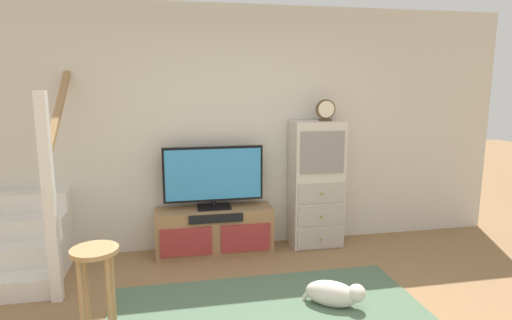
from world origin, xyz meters
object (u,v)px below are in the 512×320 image
(side_cabinet, at_px, (316,184))
(television, at_px, (213,176))
(media_console, at_px, (215,231))
(dog, at_px, (335,294))
(desk_clock, at_px, (326,110))
(bar_stool_near, at_px, (96,271))

(side_cabinet, bearing_deg, television, 179.33)
(media_console, relative_size, dog, 2.60)
(dog, bearing_deg, side_cabinet, 77.59)
(television, height_order, side_cabinet, side_cabinet)
(television, relative_size, side_cabinet, 0.75)
(television, height_order, dog, television)
(side_cabinet, relative_size, dog, 2.95)
(desk_clock, bearing_deg, media_console, 179.78)
(television, xyz_separation_m, bar_stool_near, (-1.00, -1.46, -0.35))
(television, distance_m, side_cabinet, 1.18)
(media_console, relative_size, side_cabinet, 0.88)
(side_cabinet, xyz_separation_m, desk_clock, (0.08, -0.01, 0.84))
(television, distance_m, bar_stool_near, 1.81)
(desk_clock, bearing_deg, side_cabinet, 169.32)
(bar_stool_near, distance_m, dog, 1.92)
(television, bearing_deg, media_console, -90.00)
(side_cabinet, bearing_deg, desk_clock, -10.68)
(media_console, bearing_deg, dog, -57.55)
(side_cabinet, relative_size, desk_clock, 6.04)
(side_cabinet, height_order, bar_stool_near, side_cabinet)
(side_cabinet, relative_size, bar_stool_near, 2.08)
(dog, bearing_deg, media_console, 122.45)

